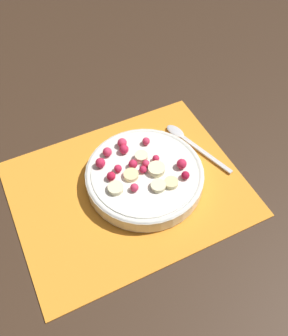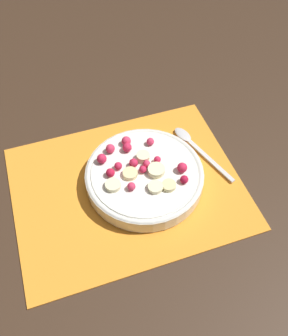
% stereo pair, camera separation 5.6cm
% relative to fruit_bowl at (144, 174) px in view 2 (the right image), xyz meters
% --- Properties ---
extents(ground_plane, '(3.00, 3.00, 0.00)m').
position_rel_fruit_bowl_xyz_m(ground_plane, '(0.04, 0.00, -0.03)').
color(ground_plane, '#382619').
extents(placemat, '(0.46, 0.36, 0.01)m').
position_rel_fruit_bowl_xyz_m(placemat, '(0.04, 0.00, -0.02)').
color(placemat, orange).
rests_on(placemat, ground_plane).
extents(fruit_bowl, '(0.24, 0.24, 0.05)m').
position_rel_fruit_bowl_xyz_m(fruit_bowl, '(0.00, 0.00, 0.00)').
color(fruit_bowl, silver).
rests_on(fruit_bowl, placemat).
extents(spoon, '(0.07, 0.18, 0.01)m').
position_rel_fruit_bowl_xyz_m(spoon, '(-0.13, -0.06, -0.02)').
color(spoon, silver).
rests_on(spoon, placemat).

